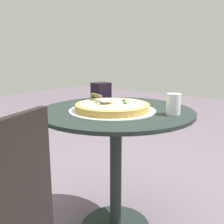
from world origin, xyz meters
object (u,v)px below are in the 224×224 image
pizza_on_tray (112,107)px  patio_table (116,141)px  drinking_cup (173,104)px  napkin_dispenser (101,91)px  pizza_server (100,98)px

pizza_on_tray → patio_table: bearing=84.9°
drinking_cup → napkin_dispenser: 0.56m
pizza_on_tray → pizza_server: (-0.08, 0.00, 0.04)m
drinking_cup → napkin_dispenser: size_ratio=0.94×
pizza_on_tray → napkin_dispenser: napkin_dispenser is taller
patio_table → pizza_server: size_ratio=3.87×
drinking_cup → pizza_on_tray: bearing=-160.2°
pizza_server → napkin_dispenser: (-0.17, 0.22, -0.00)m
pizza_server → drinking_cup: 0.38m
pizza_on_tray → pizza_server: bearing=176.7°
pizza_server → drinking_cup: bearing=15.2°
pizza_server → drinking_cup: size_ratio=2.08×
drinking_cup → napkin_dispenser: napkin_dispenser is taller
pizza_on_tray → pizza_server: size_ratio=2.13×
pizza_on_tray → drinking_cup: 0.31m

